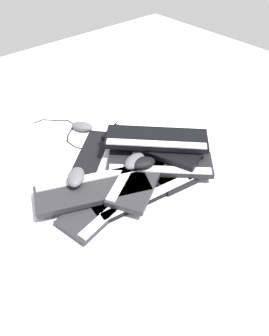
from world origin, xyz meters
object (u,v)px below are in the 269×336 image
at_px(keyboard_2, 94,162).
at_px(mouse_1, 135,161).
at_px(keyboard_3, 110,198).
at_px(keyboard_5, 160,163).
at_px(keyboard_6, 93,189).
at_px(keyboard_1, 154,158).
at_px(keyboard_7, 152,144).
at_px(keyboard_0, 142,190).
at_px(keyboard_8, 156,139).
at_px(keyboard_4, 142,171).
at_px(mouse_0, 142,163).
at_px(mouse_3, 76,177).
at_px(mouse_2, 82,126).

xyz_separation_m(keyboard_2, mouse_1, (0.17, 0.09, 0.07)).
distance_m(keyboard_3, keyboard_5, 0.27).
distance_m(keyboard_5, keyboard_6, 0.31).
relative_size(keyboard_3, keyboard_6, 0.99).
distance_m(keyboard_1, keyboard_5, 0.08).
distance_m(keyboard_3, keyboard_7, 0.33).
bearing_deg(keyboard_5, keyboard_0, -72.72).
height_order(keyboard_0, keyboard_6, keyboard_6).
xyz_separation_m(keyboard_8, mouse_1, (0.03, -0.15, -0.02)).
distance_m(keyboard_4, keyboard_5, 0.09).
xyz_separation_m(keyboard_2, keyboard_7, (0.13, 0.23, 0.06)).
distance_m(keyboard_2, keyboard_5, 0.29).
bearing_deg(keyboard_5, keyboard_8, 146.15).
distance_m(keyboard_4, keyboard_6, 0.22).
xyz_separation_m(mouse_0, mouse_3, (-0.11, -0.25, 0.00)).
relative_size(keyboard_4, mouse_1, 4.16).
relative_size(keyboard_1, keyboard_8, 1.09).
distance_m(keyboard_1, mouse_2, 0.42).
relative_size(mouse_1, mouse_2, 1.00).
bearing_deg(keyboard_7, keyboard_1, -28.66).
bearing_deg(mouse_2, keyboard_2, -54.18).
height_order(keyboard_7, mouse_2, keyboard_7).
relative_size(mouse_0, mouse_1, 1.00).
xyz_separation_m(keyboard_6, mouse_1, (0.01, 0.21, 0.04)).
relative_size(keyboard_8, mouse_3, 3.82).
xyz_separation_m(keyboard_3, keyboard_5, (0.00, 0.27, 0.03)).
bearing_deg(mouse_2, keyboard_5, -21.75).
relative_size(keyboard_0, keyboard_1, 1.00).
relative_size(keyboard_5, mouse_0, 3.81).
relative_size(keyboard_1, mouse_0, 4.18).
relative_size(keyboard_3, mouse_3, 4.19).
bearing_deg(keyboard_2, keyboard_1, 54.98).
bearing_deg(keyboard_1, mouse_0, -66.93).
bearing_deg(mouse_3, keyboard_5, 111.44).
bearing_deg(keyboard_0, keyboard_4, 138.15).
bearing_deg(mouse_1, mouse_2, -109.79).
relative_size(keyboard_7, mouse_2, 4.23).
xyz_separation_m(keyboard_6, keyboard_7, (-0.03, 0.35, 0.03)).
height_order(keyboard_1, keyboard_5, keyboard_5).
bearing_deg(mouse_3, mouse_2, -174.20).
distance_m(keyboard_6, keyboard_8, 0.36).
relative_size(mouse_1, mouse_3, 1.00).
relative_size(keyboard_0, keyboard_8, 1.09).
distance_m(keyboard_0, keyboard_2, 0.27).
height_order(keyboard_2, mouse_3, mouse_3).
relative_size(keyboard_0, mouse_0, 4.17).
relative_size(keyboard_5, mouse_3, 3.81).
bearing_deg(mouse_0, mouse_1, 140.39).
bearing_deg(keyboard_3, keyboard_0, 69.35).
relative_size(keyboard_2, mouse_3, 3.97).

